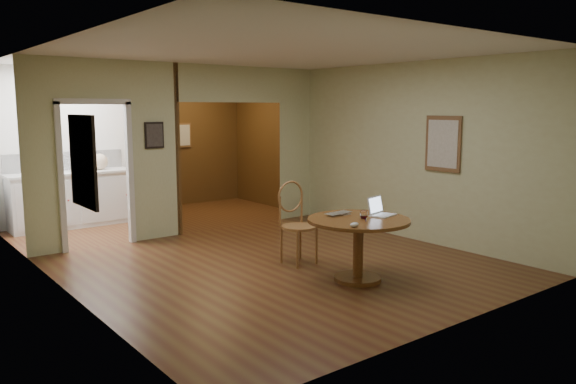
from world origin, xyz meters
TOP-DOWN VIEW (x-y plane):
  - floor at (0.00, 0.00)m, footprint 5.00×5.00m
  - room_shell at (-0.47, 3.10)m, footprint 5.20×7.50m
  - dining_table at (0.33, -0.97)m, footprint 1.19×1.19m
  - chair at (0.24, 0.09)m, footprint 0.47×0.47m
  - open_laptop at (0.67, -0.97)m, footprint 0.35×0.33m
  - closed_laptop at (0.30, -0.71)m, footprint 0.38×0.27m
  - mouse at (-0.04, -1.27)m, footprint 0.12×0.07m
  - wine_glass at (0.36, -1.02)m, footprint 0.09×0.09m
  - pen at (0.31, -1.10)m, footprint 0.10×0.10m
  - kitchen_cabinet at (-1.35, 4.20)m, footprint 2.06×0.60m
  - grocery_bag at (-0.85, 4.20)m, footprint 0.31×0.27m

SIDE VIEW (x-z plane):
  - floor at x=0.00m, z-range 0.00..0.00m
  - kitchen_cabinet at x=-1.35m, z-range 0.00..0.94m
  - dining_table at x=0.33m, z-range 0.18..0.92m
  - chair at x=0.24m, z-range 0.06..1.14m
  - pen at x=0.31m, z-range 0.74..0.75m
  - closed_laptop at x=0.30m, z-range 0.74..0.77m
  - mouse at x=-0.04m, z-range 0.74..0.79m
  - wine_glass at x=0.36m, z-range 0.74..0.85m
  - open_laptop at x=0.67m, z-range 0.70..0.91m
  - grocery_bag at x=-0.85m, z-range 0.94..1.22m
  - room_shell at x=-0.47m, z-range -1.21..3.79m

